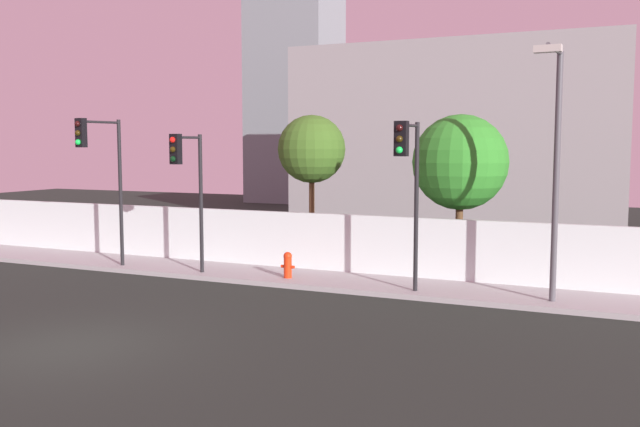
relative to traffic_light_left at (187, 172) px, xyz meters
name	(u,v)px	position (x,y,z in m)	size (l,w,h in m)	color
ground_plane	(68,347)	(1.88, -6.98, -3.30)	(80.00, 80.00, 0.00)	black
sidewalk	(262,275)	(1.88, 1.22, -3.22)	(36.00, 2.40, 0.15)	#9D9D9D
perimeter_wall	(281,239)	(1.88, 2.51, -2.25)	(36.00, 0.18, 1.80)	silver
traffic_light_left	(187,172)	(0.00, 0.00, 0.00)	(0.43, 1.27, 4.30)	black
traffic_light_center	(100,160)	(-3.17, -0.20, 0.36)	(0.51, 1.70, 4.80)	black
traffic_light_right	(408,169)	(6.93, 0.02, 0.19)	(0.37, 1.27, 4.58)	black
street_lamp_curbside	(555,154)	(10.54, 0.50, 0.59)	(0.62, 1.96, 6.26)	#4C4C51
fire_hydrant	(288,264)	(2.99, 0.81, -2.73)	(0.44, 0.26, 0.78)	red
roadside_tree_leftmost	(312,150)	(2.48, 3.68, 0.67)	(2.28, 2.28, 5.13)	brown
roadside_tree_midleft	(460,163)	(7.49, 3.68, 0.28)	(2.94, 2.94, 5.06)	brown
low_building_distant	(457,138)	(4.50, 16.51, 1.18)	(15.64, 6.00, 8.96)	gray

